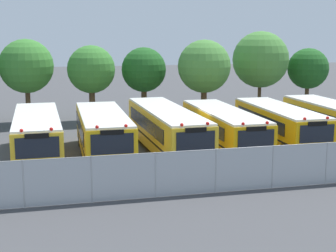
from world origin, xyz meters
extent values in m
plane|color=#424244|center=(0.00, 0.00, 0.00)|extent=(160.00, 160.00, 0.00)
cube|color=yellow|center=(-9.24, 0.24, 1.39)|extent=(2.62, 10.06, 2.08)
cube|color=white|center=(-9.24, 0.24, 2.49)|extent=(2.57, 9.85, 0.12)
cube|color=black|center=(-9.17, -4.84, 0.53)|extent=(2.53, 0.20, 0.36)
cube|color=black|center=(-9.17, -4.79, 1.76)|extent=(2.03, 0.09, 1.00)
cube|color=black|center=(-7.98, 0.56, 1.72)|extent=(0.15, 7.82, 0.75)
cube|color=black|center=(-10.50, 0.52, 1.72)|extent=(0.15, 7.82, 0.75)
cube|color=black|center=(-9.24, 0.24, 0.97)|extent=(2.64, 10.16, 0.10)
sphere|color=red|center=(-8.49, -4.61, 2.59)|extent=(0.18, 0.18, 0.18)
sphere|color=red|center=(-9.85, -4.63, 2.59)|extent=(0.18, 0.18, 0.18)
cube|color=black|center=(-9.17, -4.80, 2.33)|extent=(1.12, 0.10, 0.24)
cylinder|color=black|center=(-8.09, -3.36, 0.50)|extent=(0.29, 1.00, 1.00)
cylinder|color=black|center=(-10.29, -3.39, 0.50)|extent=(0.29, 1.00, 1.00)
cylinder|color=black|center=(-8.18, 3.47, 0.50)|extent=(0.29, 1.00, 1.00)
cylinder|color=black|center=(-10.38, 3.44, 0.50)|extent=(0.29, 1.00, 1.00)
cube|color=yellow|center=(-5.56, -0.17, 1.40)|extent=(2.72, 9.54, 2.11)
cube|color=white|center=(-5.56, -0.17, 2.52)|extent=(2.67, 9.35, 0.12)
cube|color=black|center=(-5.64, -4.98, 0.53)|extent=(2.60, 0.21, 0.36)
cube|color=black|center=(-5.64, -4.93, 1.78)|extent=(2.09, 0.10, 1.01)
cube|color=black|center=(-4.26, 0.11, 1.74)|extent=(0.17, 7.41, 0.76)
cube|color=black|center=(-6.85, 0.16, 1.74)|extent=(0.17, 7.41, 0.76)
cube|color=black|center=(-5.56, -0.17, 0.98)|extent=(2.75, 9.64, 0.10)
sphere|color=red|center=(-4.94, -4.78, 2.62)|extent=(0.18, 0.18, 0.18)
sphere|color=red|center=(-6.34, -4.75, 2.62)|extent=(0.18, 0.18, 0.18)
cube|color=black|center=(-5.64, -4.94, 2.36)|extent=(1.15, 0.10, 0.24)
cylinder|color=black|center=(-4.48, -3.53, 0.50)|extent=(0.30, 1.00, 1.00)
cylinder|color=black|center=(-6.75, -3.49, 0.50)|extent=(0.30, 1.00, 1.00)
cylinder|color=black|center=(-4.37, 2.76, 0.50)|extent=(0.30, 1.00, 1.00)
cylinder|color=black|center=(-6.64, 2.80, 0.50)|extent=(0.30, 1.00, 1.00)
cube|color=yellow|center=(-1.76, -0.03, 1.44)|extent=(2.65, 11.24, 2.17)
cube|color=white|center=(-1.76, -0.03, 2.58)|extent=(2.60, 11.02, 0.12)
cube|color=black|center=(-1.64, -5.70, 0.53)|extent=(2.46, 0.21, 0.36)
cube|color=black|center=(-1.64, -5.65, 1.83)|extent=(1.98, 0.10, 1.04)
cube|color=black|center=(-0.54, 0.29, 1.78)|extent=(0.23, 8.73, 0.78)
cube|color=black|center=(-3.00, 0.24, 1.78)|extent=(0.23, 8.73, 0.78)
cube|color=black|center=(-1.76, -0.03, 1.00)|extent=(2.68, 11.35, 0.10)
sphere|color=red|center=(-0.98, -5.46, 2.68)|extent=(0.18, 0.18, 0.18)
sphere|color=red|center=(-2.31, -5.49, 2.68)|extent=(0.18, 0.18, 0.18)
cube|color=black|center=(-1.64, -5.66, 2.42)|extent=(1.09, 0.10, 0.24)
cylinder|color=black|center=(-0.61, -4.21, 0.50)|extent=(0.30, 1.01, 1.00)
cylinder|color=black|center=(-2.74, -4.25, 0.50)|extent=(0.30, 1.01, 1.00)
cylinder|color=black|center=(-0.78, 3.78, 0.50)|extent=(0.30, 1.01, 1.00)
cylinder|color=black|center=(-2.91, 3.74, 0.50)|extent=(0.30, 1.01, 1.00)
cube|color=#EAA80C|center=(1.83, -0.04, 1.34)|extent=(2.53, 10.11, 1.97)
cube|color=white|center=(1.83, -0.04, 2.38)|extent=(2.48, 9.90, 0.12)
cube|color=black|center=(1.78, -5.15, 0.53)|extent=(2.48, 0.19, 0.36)
cube|color=black|center=(1.78, -5.10, 1.69)|extent=(1.99, 0.08, 0.95)
cube|color=black|center=(3.07, 0.24, 1.65)|extent=(0.12, 7.86, 0.71)
cube|color=black|center=(0.60, 0.27, 1.65)|extent=(0.12, 7.86, 0.71)
cube|color=black|center=(1.83, -0.04, 0.94)|extent=(2.55, 10.21, 0.10)
sphere|color=red|center=(2.45, -4.94, 2.48)|extent=(0.18, 0.18, 0.18)
sphere|color=red|center=(1.11, -4.93, 2.48)|extent=(0.18, 0.18, 0.18)
cube|color=black|center=(1.78, -5.11, 2.22)|extent=(1.09, 0.09, 0.24)
cylinder|color=black|center=(2.87, -3.69, 0.50)|extent=(0.29, 1.00, 1.00)
cylinder|color=black|center=(0.72, -3.67, 0.50)|extent=(0.29, 1.00, 1.00)
cylinder|color=black|center=(2.94, 3.19, 0.50)|extent=(0.29, 1.00, 1.00)
cylinder|color=black|center=(0.79, 3.21, 0.50)|extent=(0.29, 1.00, 1.00)
cube|color=#EAA80C|center=(5.59, 0.02, 1.36)|extent=(2.72, 9.66, 2.03)
cube|color=white|center=(5.59, 0.02, 2.44)|extent=(2.67, 9.47, 0.12)
cube|color=black|center=(5.45, -4.84, 0.53)|extent=(2.49, 0.23, 0.36)
cube|color=black|center=(5.45, -4.79, 1.73)|extent=(2.00, 0.12, 0.97)
cube|color=black|center=(6.84, 0.29, 1.69)|extent=(0.26, 7.48, 0.73)
cube|color=black|center=(4.36, 0.36, 1.69)|extent=(0.26, 7.48, 0.73)
cube|color=black|center=(5.59, 0.02, 0.96)|extent=(2.75, 9.76, 0.10)
sphere|color=red|center=(6.13, -4.64, 2.54)|extent=(0.18, 0.18, 0.18)
sphere|color=red|center=(4.78, -4.60, 2.54)|extent=(0.18, 0.18, 0.18)
cube|color=black|center=(5.45, -4.80, 2.28)|extent=(1.10, 0.11, 0.24)
cylinder|color=black|center=(6.57, -3.41, 0.50)|extent=(0.31, 1.01, 1.00)
cylinder|color=black|center=(4.41, -3.34, 0.50)|extent=(0.31, 1.01, 1.00)
cylinder|color=black|center=(6.76, 2.99, 0.50)|extent=(0.31, 1.01, 1.00)
cylinder|color=black|center=(4.60, 3.05, 0.50)|extent=(0.31, 1.01, 1.00)
cube|color=yellow|center=(9.28, 0.05, 1.42)|extent=(2.54, 9.19, 2.13)
cube|color=white|center=(9.28, 0.05, 2.54)|extent=(2.48, 9.01, 0.12)
cube|color=black|center=(8.07, 0.37, 1.76)|extent=(0.15, 7.14, 0.77)
cube|color=black|center=(9.28, 0.05, 0.99)|extent=(2.56, 9.28, 0.10)
cylinder|color=black|center=(10.38, 2.81, 0.50)|extent=(0.30, 1.00, 1.00)
cylinder|color=black|center=(8.27, 2.85, 0.50)|extent=(0.30, 1.00, 1.00)
cylinder|color=#4C3823|center=(-10.02, 11.95, 1.48)|extent=(0.38, 0.38, 2.96)
sphere|color=#387A2D|center=(-10.02, 11.95, 4.53)|extent=(4.19, 4.19, 4.19)
sphere|color=#387A2D|center=(-10.25, 12.06, 4.47)|extent=(2.62, 2.62, 2.62)
cylinder|color=#4C3823|center=(-5.06, 11.58, 1.40)|extent=(0.48, 0.48, 2.81)
sphere|color=#387A2D|center=(-5.06, 11.58, 4.23)|extent=(3.80, 3.80, 3.80)
sphere|color=#387A2D|center=(-4.56, 11.23, 4.12)|extent=(2.62, 2.62, 2.62)
cylinder|color=#4C3823|center=(-0.72, 12.13, 1.36)|extent=(0.46, 0.46, 2.71)
sphere|color=#1E561E|center=(-0.72, 12.13, 4.09)|extent=(3.67, 3.67, 3.67)
sphere|color=#1E561E|center=(-0.97, 11.77, 3.90)|extent=(2.80, 2.80, 2.80)
cylinder|color=#4C3823|center=(3.82, 10.03, 1.41)|extent=(0.48, 0.48, 2.82)
sphere|color=#478438|center=(3.82, 10.03, 4.42)|extent=(4.27, 4.27, 4.27)
sphere|color=#478438|center=(4.41, 10.42, 4.39)|extent=(2.71, 2.71, 2.71)
cylinder|color=#4C3823|center=(9.50, 11.84, 1.49)|extent=(0.30, 0.30, 2.98)
sphere|color=#478438|center=(9.50, 11.84, 4.80)|extent=(4.85, 4.85, 4.85)
sphere|color=#478438|center=(9.28, 12.19, 5.11)|extent=(3.12, 3.12, 3.12)
cylinder|color=#4C3823|center=(14.18, 12.01, 1.29)|extent=(0.36, 0.36, 2.58)
sphere|color=#1E561E|center=(14.18, 12.01, 3.94)|extent=(3.62, 3.62, 3.62)
sphere|color=#1E561E|center=(14.46, 12.28, 4.36)|extent=(2.22, 2.22, 2.22)
cylinder|color=#9EA0A3|center=(-9.71, -8.12, 1.02)|extent=(0.07, 0.07, 2.04)
cylinder|color=#9EA0A3|center=(-6.96, -8.12, 1.02)|extent=(0.07, 0.07, 2.04)
cylinder|color=#9EA0A3|center=(-4.21, -8.12, 1.02)|extent=(0.07, 0.07, 2.04)
cylinder|color=#9EA0A3|center=(-1.45, -8.12, 1.02)|extent=(0.07, 0.07, 2.04)
cylinder|color=#9EA0A3|center=(1.30, -8.12, 1.02)|extent=(0.07, 0.07, 2.04)
cylinder|color=#9EA0A3|center=(4.05, -8.12, 1.02)|extent=(0.07, 0.07, 2.04)
cube|color=#ADB2B7|center=(-0.08, -8.12, 1.02)|extent=(24.78, 0.02, 2.00)
cylinder|color=#9EA0A3|center=(-0.08, -8.12, 2.01)|extent=(24.78, 0.04, 0.04)
cone|color=#EA5914|center=(1.34, -7.23, 0.32)|extent=(0.48, 0.48, 0.63)
camera|label=1|loc=(-8.70, -28.65, 7.10)|focal=53.76mm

